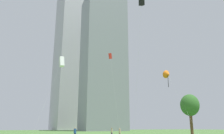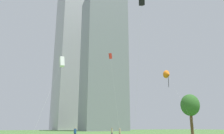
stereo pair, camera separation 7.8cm
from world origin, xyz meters
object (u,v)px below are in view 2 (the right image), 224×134
(person_standing_3, at_px, (75,132))
(distant_highrise_1, at_px, (72,57))
(distant_highrise_0, at_px, (103,60))
(person_standing_1, at_px, (120,132))
(park_tree_0, at_px, (190,105))
(kite_flying_3, at_px, (62,62))
(person_standing_0, at_px, (112,132))
(kite_flying_4, at_px, (168,74))
(kite_flying_0, at_px, (110,56))
(kite_flying_2, at_px, (142,0))

(person_standing_3, height_order, distant_highrise_1, distant_highrise_1)
(distant_highrise_0, relative_size, distant_highrise_1, 0.72)
(person_standing_1, distance_m, park_tree_0, 16.96)
(person_standing_3, bearing_deg, distant_highrise_0, 38.92)
(kite_flying_3, xyz_separation_m, distant_highrise_1, (32.98, 108.14, 35.68))
(person_standing_1, bearing_deg, person_standing_3, -100.96)
(person_standing_1, relative_size, park_tree_0, 0.19)
(person_standing_0, distance_m, kite_flying_3, 17.32)
(kite_flying_4, bearing_deg, person_standing_0, 179.43)
(kite_flying_0, relative_size, kite_flying_3, 1.05)
(person_standing_1, distance_m, kite_flying_4, 18.89)
(person_standing_0, relative_size, kite_flying_2, 0.06)
(person_standing_3, height_order, kite_flying_2, kite_flying_2)
(kite_flying_0, xyz_separation_m, kite_flying_2, (4.23, -5.91, 11.00))
(kite_flying_3, relative_size, distant_highrise_0, 0.22)
(kite_flying_4, height_order, distant_highrise_0, distant_highrise_0)
(kite_flying_2, height_order, park_tree_0, kite_flying_2)
(distant_highrise_1, bearing_deg, person_standing_1, -104.98)
(kite_flying_0, xyz_separation_m, distant_highrise_0, (27.25, 64.84, 20.33))
(kite_flying_0, distance_m, kite_flying_2, 13.19)
(person_standing_1, bearing_deg, distant_highrise_1, 159.07)
(person_standing_3, xyz_separation_m, kite_flying_0, (8.95, 6.31, 14.94))
(person_standing_1, distance_m, kite_flying_3, 19.06)
(person_standing_0, distance_m, distant_highrise_1, 127.54)
(kite_flying_3, relative_size, distant_highrise_1, 0.16)
(person_standing_3, relative_size, distant_highrise_0, 0.02)
(kite_flying_3, bearing_deg, person_standing_3, -89.73)
(person_standing_1, height_order, kite_flying_4, kite_flying_4)
(kite_flying_0, xyz_separation_m, park_tree_0, (14.70, -6.27, -10.01))
(person_standing_1, height_order, park_tree_0, park_tree_0)
(kite_flying_0, xyz_separation_m, kite_flying_4, (12.64, -2.68, -3.12))
(person_standing_3, distance_m, kite_flying_0, 18.53)
(kite_flying_3, bearing_deg, kite_flying_2, -37.42)
(kite_flying_3, distance_m, park_tree_0, 27.37)
(distant_highrise_0, bearing_deg, distant_highrise_1, 102.45)
(kite_flying_0, height_order, park_tree_0, kite_flying_0)
(kite_flying_0, distance_m, kite_flying_4, 13.30)
(person_standing_3, relative_size, distant_highrise_1, 0.02)
(person_standing_3, relative_size, kite_flying_0, 0.10)
(kite_flying_2, distance_m, kite_flying_4, 16.75)
(park_tree_0, relative_size, distant_highrise_0, 0.11)
(person_standing_1, xyz_separation_m, distant_highrise_1, (25.47, 118.95, 49.46))
(person_standing_3, relative_size, kite_flying_2, 0.06)
(kite_flying_4, relative_size, distant_highrise_1, 0.14)
(person_standing_0, xyz_separation_m, kite_flying_4, (13.57, -0.13, 11.86))
(park_tree_0, height_order, distant_highrise_1, distant_highrise_1)
(kite_flying_3, xyz_separation_m, kite_flying_4, (21.65, -6.91, -1.88))
(park_tree_0, bearing_deg, kite_flying_3, 156.13)
(kite_flying_4, distance_m, distant_highrise_1, 121.55)
(person_standing_0, relative_size, kite_flying_3, 0.10)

